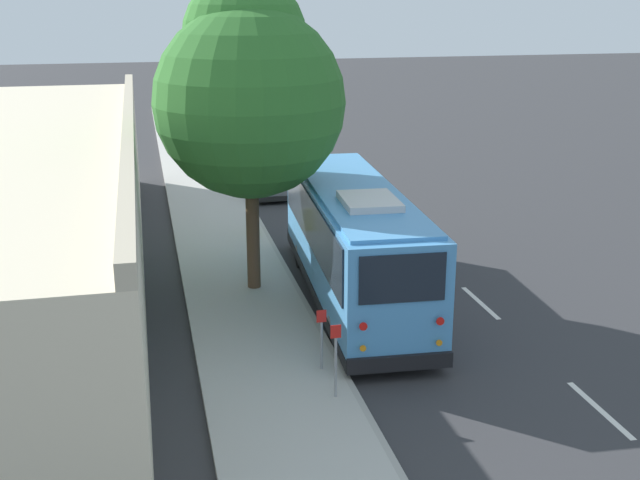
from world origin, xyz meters
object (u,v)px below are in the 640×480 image
parked_sedan_silver (217,109)px  sign_post_near (336,360)px  street_tree (248,88)px  shuttle_bus (354,238)px  parked_sedan_gray (266,179)px  sign_post_far (321,339)px  fire_hydrant (254,222)px  parked_sedan_navy (229,124)px  parked_sedan_white (246,148)px

parked_sedan_silver → sign_post_near: size_ratio=2.85×
street_tree → sign_post_near: 8.39m
parked_sedan_silver → sign_post_near: sign_post_near is taller
shuttle_bus → parked_sedan_gray: 12.62m
sign_post_far → fire_hydrant: 10.68m
parked_sedan_navy → sign_post_far: (-31.43, 1.54, 0.26)m
parked_sedan_silver → fire_hydrant: bearing=177.9°
parked_sedan_white → sign_post_near: size_ratio=2.95×
parked_sedan_navy → sign_post_far: bearing=179.9°
parked_sedan_navy → shuttle_bus: bearing=-176.6°
parked_sedan_white → parked_sedan_silver: same height
parked_sedan_gray → street_tree: street_tree is taller
shuttle_bus → parked_sedan_silver: 33.77m
shuttle_bus → parked_sedan_white: shuttle_bus is taller
parked_sedan_gray → sign_post_near: bearing=173.5°
parked_sedan_white → parked_sedan_gray: bearing=174.0°
parked_sedan_gray → fire_hydrant: bearing=165.3°
fire_hydrant → parked_sedan_navy: bearing=-4.1°
parked_sedan_gray → parked_sedan_white: 7.18m
parked_sedan_gray → street_tree: bearing=167.2°
parked_sedan_navy → parked_sedan_white: bearing=-177.0°
parked_sedan_gray → sign_post_far: size_ratio=3.06×
sign_post_near → fire_hydrant: 11.99m
sign_post_near → parked_sedan_white: bearing=-3.6°
parked_sedan_silver → sign_post_near: (-39.31, 1.54, 0.39)m
sign_post_near → parked_sedan_gray: bearing=-4.6°
parked_sedan_white → parked_sedan_navy: 7.44m
parked_sedan_silver → sign_post_near: bearing=178.8°
sign_post_far → sign_post_near: bearing=180.0°
parked_sedan_white → parked_sedan_silver: size_ratio=1.04×
parked_sedan_gray → fire_hydrant: 6.29m
shuttle_bus → parked_sedan_gray: size_ratio=2.38×
shuttle_bus → parked_sedan_gray: bearing=5.1°
sign_post_far → parked_sedan_gray: bearing=-4.9°
parked_sedan_gray → parked_sedan_silver: parked_sedan_gray is taller
street_tree → parked_sedan_gray: bearing=-10.9°
street_tree → fire_hydrant: street_tree is taller
parked_sedan_navy → parked_sedan_silver: 6.57m
shuttle_bus → sign_post_near: (-5.56, 1.87, -0.81)m
parked_sedan_silver → fire_hydrant: (-27.33, 1.49, -0.03)m
street_tree → sign_post_far: bearing=-172.7°
parked_sedan_white → street_tree: (-18.40, 2.29, 5.12)m
sign_post_near → fire_hydrant: sign_post_near is taller
parked_sedan_gray → sign_post_far: bearing=173.1°
shuttle_bus → parked_sedan_silver: size_ratio=2.23×
parked_sedan_gray → street_tree: (-11.21, 2.16, 5.12)m
parked_sedan_gray → street_tree: size_ratio=0.50×
sign_post_far → parked_sedan_white: bearing=-3.7°
parked_sedan_white → parked_sedan_navy: size_ratio=1.10×
parked_sedan_white → sign_post_near: sign_post_near is taller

